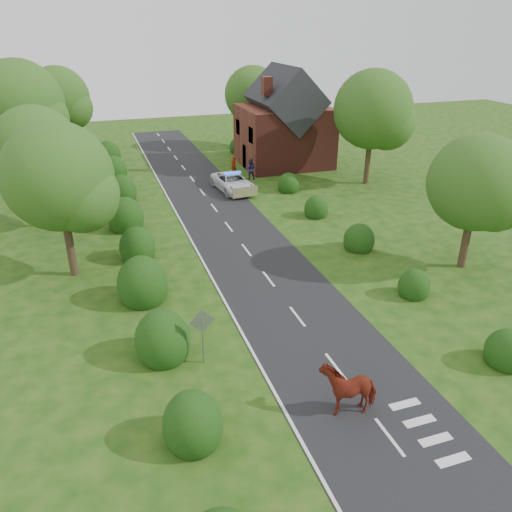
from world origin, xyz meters
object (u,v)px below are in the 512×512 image
object	(u,v)px
road_sign	(202,329)
police_van	(233,182)
pedestrian_red	(233,165)
pedestrian_purple	(250,169)
cow	(348,389)

from	to	relation	value
road_sign	police_van	size ratio (longest dim) A/B	0.47
pedestrian_red	road_sign	bearing A→B (deg)	45.13
road_sign	pedestrian_red	size ratio (longest dim) A/B	1.59
pedestrian_purple	cow	bearing A→B (deg)	98.36
police_van	pedestrian_purple	size ratio (longest dim) A/B	2.95
pedestrian_purple	police_van	bearing A→B (deg)	67.94
cow	pedestrian_red	distance (m)	31.18
pedestrian_red	cow	bearing A→B (deg)	55.20
cow	pedestrian_purple	world-z (taller)	pedestrian_purple
road_sign	pedestrian_red	world-z (taller)	road_sign
pedestrian_red	pedestrian_purple	world-z (taller)	pedestrian_purple
police_van	road_sign	bearing A→B (deg)	-115.14
cow	police_van	xyz separation A→B (m)	(3.17, 25.79, -0.09)
police_van	pedestrian_purple	distance (m)	3.65
cow	pedestrian_red	world-z (taller)	cow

